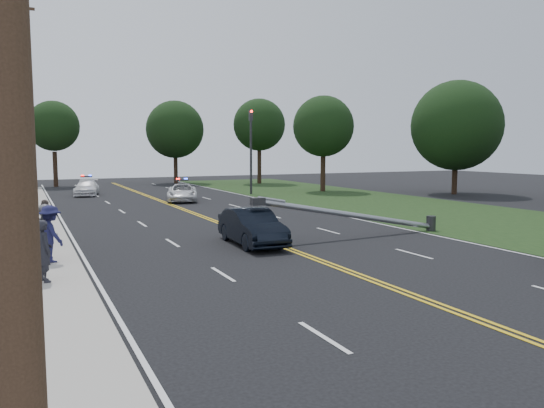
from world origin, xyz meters
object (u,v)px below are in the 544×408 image
fallen_streetlight (362,216)px  emergency_a (182,193)px  traffic_signal (251,144)px  emergency_b (87,188)px  bystander_d (45,223)px  crashed_sedan (252,227)px  bystander_c (51,234)px  bystander_a (44,251)px  bystander_b (46,232)px  utility_pole_mid (17,116)px  utility_pole_far (19,132)px

fallen_streetlight → emergency_a: 18.88m
traffic_signal → fallen_streetlight: 22.62m
fallen_streetlight → emergency_b: size_ratio=2.16×
bystander_d → crashed_sedan: bearing=-96.7°
emergency_b → bystander_c: bystander_c is taller
traffic_signal → bystander_c: 28.12m
bystander_a → fallen_streetlight: bearing=-90.9°
fallen_streetlight → bystander_b: 12.67m
crashed_sedan → bystander_d: bystander_d is taller
emergency_a → bystander_b: bystander_b is taller
utility_pole_mid → bystander_c: bearing=-79.4°
traffic_signal → bystander_b: size_ratio=3.72×
bystander_d → bystander_b: bearing=-169.8°
emergency_b → bystander_a: (-4.29, -29.84, 0.37)m
utility_pole_far → crashed_sedan: bearing=-72.1°
fallen_streetlight → bystander_d: (-12.59, 2.76, 0.10)m
traffic_signal → emergency_b: 13.99m
emergency_b → fallen_streetlight: bearing=-60.8°
emergency_a → bystander_d: size_ratio=2.52×
traffic_signal → fallen_streetlight: size_ratio=0.75×
utility_pole_far → emergency_a: utility_pole_far is taller
crashed_sedan → bystander_d: size_ratio=2.46×
fallen_streetlight → emergency_b: (-8.56, 26.72, -0.29)m
traffic_signal → bystander_a: (-16.97, -25.12, -3.21)m
crashed_sedan → emergency_a: 18.57m
utility_pole_mid → crashed_sedan: bearing=-24.3°
traffic_signal → utility_pole_far: (-17.50, 4.00, 0.88)m
emergency_a → emergency_b: bearing=142.0°
bystander_a → bystander_d: 5.88m
utility_pole_mid → emergency_b: bearing=78.0°
bystander_b → bystander_c: (0.11, -0.34, -0.01)m
fallen_streetlight → crashed_sedan: size_ratio=2.12×
bystander_d → utility_pole_far: bearing=13.8°
crashed_sedan → emergency_a: bearing=85.3°
crashed_sedan → traffic_signal: bearing=69.5°
emergency_a → bystander_d: bystander_d is taller
crashed_sedan → emergency_b: size_ratio=1.02×
traffic_signal → emergency_a: 8.44m
fallen_streetlight → emergency_a: (-2.78, 18.68, -0.29)m
fallen_streetlight → bystander_c: bystander_c is taller
fallen_streetlight → bystander_d: 12.89m
emergency_b → bystander_b: bearing=-87.3°
traffic_signal → crashed_sedan: 23.87m
emergency_b → emergency_a: bearing=-42.9°
utility_pole_far → emergency_b: bearing=8.4°
utility_pole_mid → utility_pole_far: (0.00, 22.00, 0.00)m
fallen_streetlight → bystander_c: 12.57m
emergency_a → fallen_streetlight: bearing=-65.3°
utility_pole_mid → emergency_a: (10.61, 14.68, -4.46)m
emergency_b → bystander_d: bearing=-88.2°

